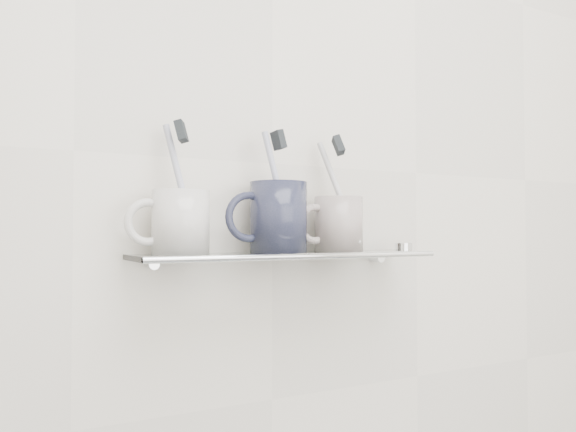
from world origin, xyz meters
TOP-DOWN VIEW (x-y plane):
  - wall_back at (0.00, 1.10)m, footprint 2.50×0.00m
  - shelf_glass at (0.00, 1.04)m, footprint 0.50×0.12m
  - shelf_rail at (0.00, 0.98)m, footprint 0.50×0.01m
  - bracket_left at (-0.21, 1.09)m, footprint 0.02×0.03m
  - bracket_right at (0.21, 1.09)m, footprint 0.02×0.03m
  - mug_left at (-0.18, 1.04)m, footprint 0.09×0.09m
  - mug_left_handle at (-0.23, 1.04)m, footprint 0.07×0.01m
  - toothbrush_left at (-0.18, 1.04)m, footprint 0.05×0.06m
  - bristles_left at (-0.18, 1.04)m, footprint 0.03×0.03m
  - mug_center at (-0.02, 1.04)m, footprint 0.12×0.12m
  - mug_center_handle at (-0.07, 1.04)m, footprint 0.08×0.01m
  - toothbrush_center at (-0.02, 1.04)m, footprint 0.06×0.02m
  - bristles_center at (-0.02, 1.04)m, footprint 0.02×0.03m
  - mug_right at (0.10, 1.04)m, footprint 0.11×0.11m
  - mug_right_handle at (0.05, 1.04)m, footprint 0.07×0.01m
  - toothbrush_right at (0.10, 1.04)m, footprint 0.05×0.08m
  - bristles_right at (0.10, 1.04)m, footprint 0.03×0.03m
  - chrome_cap at (0.24, 1.04)m, footprint 0.03×0.03m

SIDE VIEW (x-z plane):
  - bracket_left at x=-0.21m, z-range 1.08..1.09m
  - bracket_right at x=0.21m, z-range 1.08..1.09m
  - shelf_glass at x=0.00m, z-range 1.09..1.10m
  - shelf_rail at x=0.00m, z-range 1.09..1.10m
  - chrome_cap at x=0.24m, z-range 1.10..1.11m
  - mug_right at x=0.10m, z-range 1.10..1.19m
  - mug_right_handle at x=0.05m, z-range 1.11..1.18m
  - mug_left at x=-0.18m, z-range 1.10..1.19m
  - mug_left_handle at x=-0.23m, z-range 1.11..1.18m
  - mug_center at x=-0.02m, z-range 1.10..1.21m
  - mug_center_handle at x=-0.07m, z-range 1.12..1.20m
  - toothbrush_left at x=-0.18m, z-range 1.11..1.29m
  - toothbrush_center at x=-0.02m, z-range 1.11..1.29m
  - toothbrush_right at x=0.10m, z-range 1.11..1.29m
  - wall_back at x=0.00m, z-range 0.00..2.50m
  - bristles_left at x=-0.18m, z-range 1.26..1.30m
  - bristles_center at x=-0.02m, z-range 1.26..1.30m
  - bristles_right at x=0.10m, z-range 1.26..1.30m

